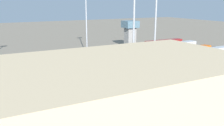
% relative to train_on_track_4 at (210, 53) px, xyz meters
% --- Properties ---
extents(ground_plane, '(400.00, 400.00, 0.00)m').
position_rel_train_on_track_4_xyz_m(ground_plane, '(47.34, -5.00, -2.16)').
color(ground_plane, '#756B5B').
extents(track_bed_0, '(140.00, 2.80, 0.12)m').
position_rel_train_on_track_4_xyz_m(track_bed_0, '(47.34, -20.00, -2.10)').
color(track_bed_0, '#4C443D').
rests_on(track_bed_0, ground_plane).
extents(track_bed_1, '(140.00, 2.80, 0.12)m').
position_rel_train_on_track_4_xyz_m(track_bed_1, '(47.34, -15.00, -2.10)').
color(track_bed_1, '#4C443D').
rests_on(track_bed_1, ground_plane).
extents(track_bed_2, '(140.00, 2.80, 0.12)m').
position_rel_train_on_track_4_xyz_m(track_bed_2, '(47.34, -10.00, -2.10)').
color(track_bed_2, '#3D3833').
rests_on(track_bed_2, ground_plane).
extents(track_bed_3, '(140.00, 2.80, 0.12)m').
position_rel_train_on_track_4_xyz_m(track_bed_3, '(47.34, -5.00, -2.10)').
color(track_bed_3, '#4C443D').
rests_on(track_bed_3, ground_plane).
extents(track_bed_4, '(140.00, 2.80, 0.12)m').
position_rel_train_on_track_4_xyz_m(track_bed_4, '(47.34, 0.00, -2.10)').
color(track_bed_4, '#3D3833').
rests_on(track_bed_4, ground_plane).
extents(track_bed_5, '(140.00, 2.80, 0.12)m').
position_rel_train_on_track_4_xyz_m(track_bed_5, '(47.34, 5.00, -2.10)').
color(track_bed_5, '#3D3833').
rests_on(track_bed_5, ground_plane).
extents(track_bed_6, '(140.00, 2.80, 0.12)m').
position_rel_train_on_track_4_xyz_m(track_bed_6, '(47.34, 10.00, -2.10)').
color(track_bed_6, '#4C443D').
rests_on(track_bed_6, ground_plane).
extents(train_on_track_4, '(10.00, 3.00, 5.00)m').
position_rel_train_on_track_4_xyz_m(train_on_track_4, '(0.00, 0.00, 0.00)').
color(train_on_track_4, '#D85914').
rests_on(train_on_track_4, ground_plane).
extents(train_on_track_2, '(95.60, 3.06, 5.00)m').
position_rel_train_on_track_4_xyz_m(train_on_track_2, '(46.13, -10.00, 0.44)').
color(train_on_track_2, '#B7BABF').
rests_on(train_on_track_2, ground_plane).
extents(train_on_track_6, '(47.20, 3.06, 5.00)m').
position_rel_train_on_track_4_xyz_m(train_on_track_6, '(61.55, 10.00, 0.43)').
color(train_on_track_6, '#B7BABF').
rests_on(train_on_track_6, ground_plane).
extents(train_on_track_0, '(66.40, 3.06, 4.40)m').
position_rel_train_on_track_4_xyz_m(train_on_track_0, '(29.18, -20.00, -0.07)').
color(train_on_track_0, maroon).
rests_on(train_on_track_0, ground_plane).
extents(train_on_track_1, '(71.40, 3.06, 5.00)m').
position_rel_train_on_track_4_xyz_m(train_on_track_1, '(59.35, -15.00, 0.46)').
color(train_on_track_1, '#B7BABF').
rests_on(train_on_track_1, ground_plane).
extents(train_on_track_5, '(71.40, 3.00, 5.00)m').
position_rel_train_on_track_4_xyz_m(train_on_track_5, '(31.49, 5.00, 0.46)').
color(train_on_track_5, '#B7BABF').
rests_on(train_on_track_5, ground_plane).
extents(light_mast_0, '(2.80, 0.70, 29.74)m').
position_rel_train_on_track_4_xyz_m(light_mast_0, '(39.36, -23.14, 16.55)').
color(light_mast_0, '#9EA0A5').
rests_on(light_mast_0, ground_plane).
extents(light_mast_1, '(2.80, 0.70, 31.00)m').
position_rel_train_on_track_4_xyz_m(light_mast_1, '(35.50, 12.72, 17.23)').
color(light_mast_1, '#9EA0A5').
rests_on(light_mast_1, ground_plane).
extents(light_mast_3, '(2.80, 0.70, 24.67)m').
position_rel_train_on_track_4_xyz_m(light_mast_3, '(42.18, 13.24, 13.79)').
color(light_mast_3, '#9EA0A5').
rests_on(light_mast_3, ground_plane).
extents(maintenance_shed, '(37.01, 19.63, 13.83)m').
position_rel_train_on_track_4_xyz_m(maintenance_shed, '(62.25, 37.87, 4.76)').
color(maintenance_shed, tan).
rests_on(maintenance_shed, ground_plane).
extents(control_tower, '(6.00, 6.00, 12.29)m').
position_rel_train_on_track_4_xyz_m(control_tower, '(15.59, -30.82, 5.07)').
color(control_tower, gray).
rests_on(control_tower, ground_plane).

